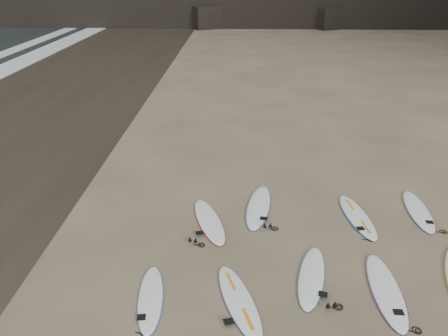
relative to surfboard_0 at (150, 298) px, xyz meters
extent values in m
plane|color=#897559|center=(3.90, 0.78, -0.04)|extent=(240.00, 240.00, 0.00)
cube|color=black|center=(11.90, 45.78, 1.12)|extent=(4.23, 4.46, 2.33)
cube|color=black|center=(-2.10, 45.78, 1.21)|extent=(4.49, 4.76, 2.49)
ellipsoid|color=white|center=(0.00, 0.00, 0.00)|extent=(0.80, 2.28, 0.08)
ellipsoid|color=white|center=(1.97, -0.02, 0.01)|extent=(1.35, 2.58, 0.09)
ellipsoid|color=white|center=(3.69, 0.86, 0.00)|extent=(1.13, 2.48, 0.09)
ellipsoid|color=white|center=(5.31, 0.43, 0.01)|extent=(0.76, 2.70, 0.10)
ellipsoid|color=white|center=(1.11, 3.25, 0.01)|extent=(1.38, 2.66, 0.09)
ellipsoid|color=white|center=(2.57, 4.11, 0.01)|extent=(1.08, 2.80, 0.10)
ellipsoid|color=white|center=(5.45, 3.63, 0.01)|extent=(0.92, 2.61, 0.09)
ellipsoid|color=white|center=(7.37, 4.02, 0.01)|extent=(0.80, 2.55, 0.09)
camera|label=1|loc=(1.87, -7.50, 6.73)|focal=35.00mm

